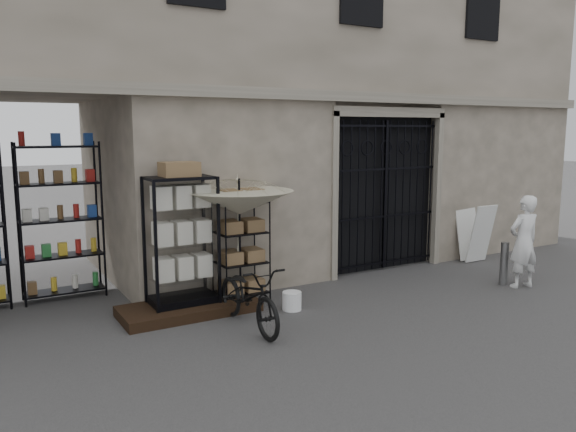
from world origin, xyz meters
TOP-DOWN VIEW (x-y plane):
  - ground at (0.00, 0.00)m, footprint 80.00×80.00m
  - main_building at (0.00, 4.00)m, footprint 14.00×4.00m
  - shop_recess at (-4.50, 2.80)m, footprint 3.00×1.70m
  - shop_shelving at (-4.55, 3.30)m, footprint 2.70×0.50m
  - iron_gate at (1.75, 2.28)m, footprint 2.50×0.21m
  - step_platform at (-2.40, 1.55)m, footprint 2.00×0.90m
  - display_cabinet at (-2.46, 1.64)m, footprint 1.08×0.86m
  - wire_rack at (-1.48, 1.68)m, footprint 0.89×0.78m
  - market_umbrella at (-1.55, 1.58)m, footprint 1.76×1.78m
  - white_bucket at (-1.01, 0.93)m, footprint 0.38×0.38m
  - bicycle at (-1.90, 0.57)m, footprint 0.60×0.90m
  - steel_bollard at (2.89, 0.26)m, footprint 0.16×0.16m
  - shopkeeper at (3.03, -0.00)m, footprint 0.80×1.66m
  - easel_sign at (3.81, 1.74)m, footprint 0.56×0.65m

SIDE VIEW (x-z plane):
  - ground at x=0.00m, z-range 0.00..0.00m
  - bicycle at x=-1.90m, z-range -0.85..0.85m
  - shopkeeper at x=3.03m, z-range -0.19..0.19m
  - step_platform at x=-2.40m, z-range 0.00..0.15m
  - white_bucket at x=-1.01m, z-range 0.00..0.28m
  - steel_bollard at x=2.89m, z-range 0.00..0.75m
  - easel_sign at x=3.81m, z-range 0.02..1.19m
  - wire_rack at x=-1.48m, z-range -0.02..1.67m
  - display_cabinet at x=-2.46m, z-range -0.02..2.00m
  - shop_shelving at x=-4.55m, z-range 0.00..2.50m
  - iron_gate at x=1.75m, z-range 0.00..3.00m
  - shop_recess at x=-4.50m, z-range 0.00..3.00m
  - market_umbrella at x=-1.55m, z-range 0.52..2.86m
  - main_building at x=0.00m, z-range 0.00..9.00m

